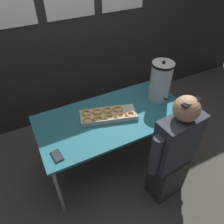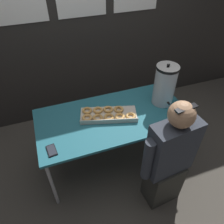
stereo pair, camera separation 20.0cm
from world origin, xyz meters
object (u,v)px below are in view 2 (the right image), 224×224
(coffee_urn, at_px, (165,85))
(person_seated, at_px, (169,160))
(cell_phone, at_px, (52,150))
(donut_box, at_px, (107,114))

(coffee_urn, relative_size, person_seated, 0.37)
(cell_phone, bearing_deg, coffee_urn, 6.52)
(donut_box, xyz_separation_m, person_seated, (0.36, -0.62, -0.13))
(person_seated, bearing_deg, coffee_urn, -118.46)
(coffee_urn, distance_m, person_seated, 0.77)
(donut_box, distance_m, coffee_urn, 0.66)
(donut_box, height_order, cell_phone, donut_box)
(cell_phone, distance_m, person_seated, 1.03)
(donut_box, distance_m, cell_phone, 0.65)
(cell_phone, xyz_separation_m, person_seated, (0.95, -0.36, -0.11))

